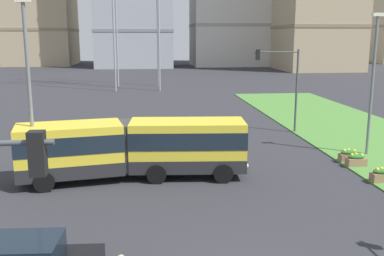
{
  "coord_description": "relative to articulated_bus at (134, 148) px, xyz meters",
  "views": [
    {
      "loc": [
        -2.86,
        -10.71,
        7.34
      ],
      "look_at": [
        -0.3,
        13.91,
        2.2
      ],
      "focal_mm": 41.3,
      "sensor_mm": 36.0,
      "label": 1
    }
  ],
  "objects": [
    {
      "name": "flower_planter_3",
      "position": [
        12.58,
        -2.08,
        -1.23
      ],
      "size": [
        1.1,
        0.56,
        0.74
      ],
      "color": "#937051",
      "rests_on": "grass_median"
    },
    {
      "name": "streetlight_left",
      "position": [
        -4.93,
        -0.5,
        3.34
      ],
      "size": [
        0.7,
        0.28,
        9.11
      ],
      "color": "slate",
      "rests_on": "ground"
    },
    {
      "name": "flower_planter_4",
      "position": [
        12.58,
        0.74,
        -1.23
      ],
      "size": [
        1.1,
        0.56,
        0.74
      ],
      "color": "#937051",
      "rests_on": "grass_median"
    },
    {
      "name": "streetlight_median",
      "position": [
        14.48,
        3.2,
        3.15
      ],
      "size": [
        0.7,
        0.28,
        8.72
      ],
      "color": "slate",
      "rests_on": "ground"
    },
    {
      "name": "traffic_light_far_right",
      "position": [
        11.11,
        10.21,
        2.69
      ],
      "size": [
        3.5,
        0.28,
        6.4
      ],
      "color": "#474C51",
      "rests_on": "ground"
    },
    {
      "name": "flower_planter_5",
      "position": [
        12.58,
        1.7,
        -1.23
      ],
      "size": [
        1.1,
        0.56,
        0.74
      ],
      "color": "#937051",
      "rests_on": "grass_median"
    },
    {
      "name": "articulated_bus",
      "position": [
        0.0,
        0.0,
        0.0
      ],
      "size": [
        12.05,
        3.61,
        3.0
      ],
      "color": "yellow",
      "rests_on": "ground"
    }
  ]
}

